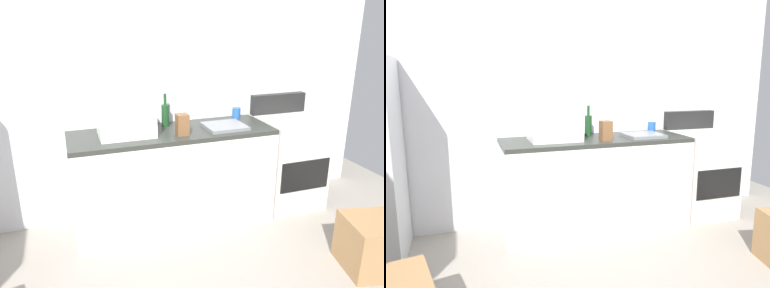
# 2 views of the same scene
# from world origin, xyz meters

# --- Properties ---
(wall_back) EXTENTS (5.00, 0.10, 2.60)m
(wall_back) POSITION_xyz_m (0.00, 1.55, 1.30)
(wall_back) COLOR silver
(wall_back) RESTS_ON ground_plane
(kitchen_counter) EXTENTS (1.80, 0.60, 0.90)m
(kitchen_counter) POSITION_xyz_m (0.30, 1.20, 0.45)
(kitchen_counter) COLOR white
(kitchen_counter) RESTS_ON ground_plane
(stove_oven) EXTENTS (0.60, 0.61, 1.10)m
(stove_oven) POSITION_xyz_m (1.52, 1.21, 0.47)
(stove_oven) COLOR silver
(stove_oven) RESTS_ON ground_plane
(microwave) EXTENTS (0.46, 0.34, 0.27)m
(microwave) POSITION_xyz_m (-0.10, 1.20, 1.04)
(microwave) COLOR white
(microwave) RESTS_ON kitchen_counter
(sink_basin) EXTENTS (0.36, 0.32, 0.03)m
(sink_basin) POSITION_xyz_m (0.77, 1.13, 0.92)
(sink_basin) COLOR slate
(sink_basin) RESTS_ON kitchen_counter
(wine_bottle) EXTENTS (0.07, 0.07, 0.30)m
(wine_bottle) POSITION_xyz_m (0.29, 1.37, 1.01)
(wine_bottle) COLOR #193F1E
(wine_bottle) RESTS_ON kitchen_counter
(coffee_mug) EXTENTS (0.08, 0.08, 0.10)m
(coffee_mug) POSITION_xyz_m (1.03, 1.42, 0.95)
(coffee_mug) COLOR #2659A5
(coffee_mug) RESTS_ON kitchen_counter
(knife_block) EXTENTS (0.10, 0.10, 0.18)m
(knife_block) POSITION_xyz_m (0.35, 1.06, 0.99)
(knife_block) COLOR brown
(knife_block) RESTS_ON kitchen_counter
(cardboard_box_large) EXTENTS (0.55, 0.52, 0.41)m
(cardboard_box_large) POSITION_xyz_m (1.56, 0.01, 0.20)
(cardboard_box_large) COLOR olive
(cardboard_box_large) RESTS_ON ground_plane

